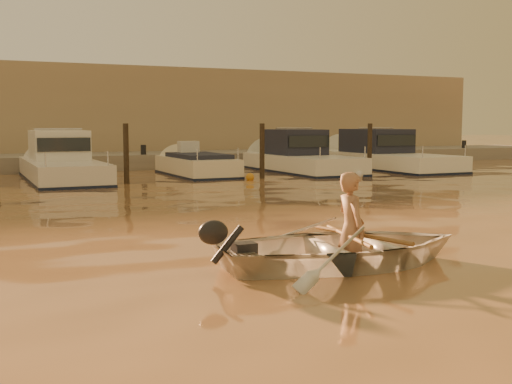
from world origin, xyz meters
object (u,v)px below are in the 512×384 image
moored_boat_4 (302,157)px  dinghy (344,248)px  person (351,229)px  moored_boat_5 (386,155)px  waterfront_building (70,116)px  moored_boat_2 (62,163)px  moored_boat_3 (196,170)px

moored_boat_4 → dinghy: bearing=-116.6°
person → moored_boat_5: moored_boat_5 is taller
waterfront_building → moored_boat_5: bearing=-42.8°
moored_boat_4 → waterfront_building: 13.51m
person → moored_boat_2: (-1.78, 15.83, 0.11)m
dinghy → waterfront_building: bearing=5.6°
person → moored_boat_3: bearing=-5.3°
moored_boat_3 → moored_boat_5: size_ratio=0.65×
moored_boat_3 → moored_boat_5: 8.87m
moored_boat_2 → moored_boat_5: 13.87m
moored_boat_4 → moored_boat_5: 4.25m
moored_boat_2 → moored_boat_4: size_ratio=1.05×
moored_boat_2 → moored_boat_3: 5.02m
moored_boat_4 → moored_boat_5: bearing=0.0°
moored_boat_4 → waterfront_building: (-7.64, 11.00, 1.77)m
dinghy → moored_boat_5: (12.19, 15.82, 0.37)m
moored_boat_5 → waterfront_building: 16.30m
person → moored_boat_4: bearing=-20.1°
moored_boat_3 → waterfront_building: waterfront_building is taller
moored_boat_3 → dinghy: bearing=-101.9°
moored_boat_5 → waterfront_building: waterfront_building is taller
moored_boat_2 → moored_boat_5: same height
person → dinghy: bearing=90.0°
dinghy → moored_boat_2: (-1.68, 15.82, 0.37)m
person → moored_boat_5: size_ratio=0.19×
dinghy → moored_boat_2: 15.92m
person → moored_boat_2: moored_boat_2 is taller
moored_boat_3 → person: bearing=-101.5°
moored_boat_4 → waterfront_building: size_ratio=0.16×
dinghy → person: size_ratio=2.22×
waterfront_building → moored_boat_4: bearing=-55.2°
dinghy → person: person is taller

